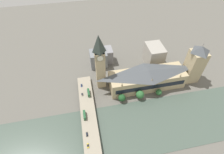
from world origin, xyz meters
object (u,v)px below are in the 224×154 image
Objects in this scene: victoria_tower at (195,64)px; car_northbound_lead at (82,85)px; parliament_hall at (147,78)px; double_decker_bus_lead at (84,115)px; car_northbound_tail at (82,94)px; clock_tower at (100,62)px; double_decker_bus_mid at (89,93)px; car_southbound_extra at (87,134)px; car_southbound_tail at (88,146)px; road_bridge at (91,134)px.

car_northbound_lead is at bearing 85.67° from victoria_tower.
double_decker_bus_lead is (-34.40, 83.33, -5.00)m from parliament_hall.
parliament_hall reaches higher than car_northbound_tail.
car_northbound_tail is at bearing 92.51° from parliament_hall.
clock_tower is (12.93, 57.38, 26.85)m from parliament_hall.
parliament_hall reaches higher than car_northbound_lead.
double_decker_bus_lead reaches higher than double_decker_bus_mid.
double_decker_bus_mid is at bearing -153.47° from car_northbound_lead.
double_decker_bus_lead reaches higher than car_northbound_tail.
car_southbound_extra is at bearing -179.31° from double_decker_bus_lead.
double_decker_bus_mid is at bearing 91.76° from victoria_tower.
clock_tower reaches higher than car_northbound_lead.
double_decker_bus_mid is (-4.20, 136.63, -18.77)m from victoria_tower.
car_southbound_tail is (-80.95, 25.96, -33.93)m from clock_tower.
car_northbound_lead is (66.46, 3.86, 1.70)m from road_bridge.
victoria_tower is at bearing -96.20° from clock_tower.
double_decker_bus_lead is at bearing 165.63° from double_decker_bus_mid.
victoria_tower is 12.39× the size of car_northbound_tail.
victoria_tower is 5.55× the size of double_decker_bus_lead.
double_decker_bus_lead is at bearing 151.27° from clock_tower.
double_decker_bus_mid is (-4.14, 75.58, -5.11)m from parliament_hall.
parliament_hall is 1.64× the size of victoria_tower.
parliament_hall is at bearing -86.86° from double_decker_bus_mid.
double_decker_bus_lead is at bearing 0.69° from car_southbound_extra.
double_decker_bus_lead is at bearing -0.02° from car_southbound_tail.
road_bridge is at bearing -175.33° from car_northbound_tail.
victoria_tower reaches higher than double_decker_bus_lead.
victoria_tower is 156.11m from car_southbound_extra.
victoria_tower is at bearing -89.95° from parliament_hall.
car_southbound_extra is at bearing 124.10° from parliament_hall.
double_decker_bus_mid reaches higher than road_bridge.
car_southbound_extra is at bearing 111.34° from victoria_tower.
victoria_tower is 13.49× the size of car_northbound_lead.
car_southbound_tail is (-68.01, 83.34, -7.09)m from parliament_hall.
parliament_hall reaches higher than car_southbound_extra.
car_southbound_extra reaches higher than road_bridge.
clock_tower is 17.32× the size of car_southbound_tail.
parliament_hall is at bearing -55.02° from road_bridge.
car_southbound_tail reaches higher than road_bridge.
car_southbound_extra is (-52.10, 7.49, -1.95)m from double_decker_bus_mid.
car_southbound_tail is (-63.87, 7.76, -1.98)m from double_decker_bus_mid.
clock_tower is 0.47× the size of road_bridge.
clock_tower is 7.22× the size of double_decker_bus_mid.
car_northbound_tail is at bearing 0.14° from car_southbound_tail.
car_northbound_tail is (-14.64, 0.37, 0.06)m from car_northbound_lead.
car_southbound_extra reaches higher than car_southbound_tail.
parliament_hall is 9.02× the size of double_decker_bus_mid.
car_southbound_tail is at bearing 162.01° from road_bridge.
double_decker_bus_mid is 2.29× the size of car_southbound_extra.
car_southbound_tail is (-68.07, 144.39, -20.75)m from victoria_tower.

